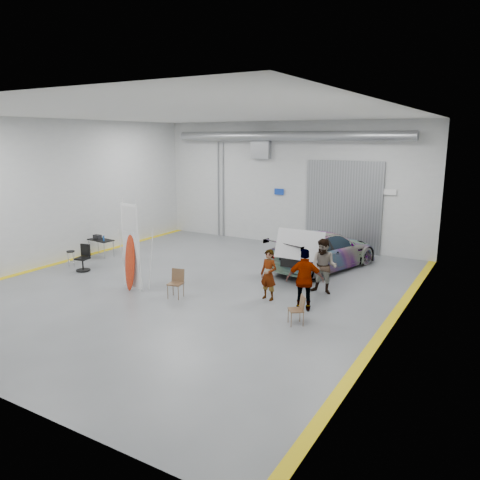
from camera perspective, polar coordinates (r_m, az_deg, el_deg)
The scene contains 13 objects.
ground at distance 16.97m, azimuth -5.57°, elevation -5.65°, with size 16.00×16.00×0.00m, color slate.
room_shell at distance 17.88m, azimuth -1.01°, elevation 8.68°, with size 14.02×16.18×6.01m.
sedan_car at distance 19.26m, azimuth 10.19°, elevation -1.20°, with size 2.17×5.33×1.54m, color silver.
person_a at distance 15.37m, azimuth 3.51°, elevation -4.24°, with size 0.61×0.40×1.69m, color brown.
person_b at distance 16.15m, azimuth 10.19°, elevation -3.19°, with size 0.93×0.71×1.91m, color slate.
person_c at distance 14.48m, azimuth 7.92°, elevation -4.84°, with size 1.14×0.47×1.96m, color brown.
surfboard_display at distance 16.54m, azimuth -13.10°, elevation -1.67°, with size 0.91×0.36×3.24m.
folding_chair_near at distance 15.80m, azimuth -7.83°, elevation -5.95°, with size 0.53×0.55×0.95m.
folding_chair_far at distance 13.62m, azimuth 6.83°, elevation -9.12°, with size 0.56×0.65×0.85m.
shop_stool at distance 20.51m, azimuth -19.89°, elevation -2.18°, with size 0.34×0.34×0.67m.
work_table at distance 21.90m, azimuth -16.72°, elevation 0.07°, with size 1.26×0.73×0.98m.
office_chair at distance 19.72m, azimuth -18.50°, elevation -2.27°, with size 0.56×0.57×1.05m.
trunk_lid at distance 16.89m, azimuth 7.44°, elevation -0.27°, with size 1.80×1.09×0.04m, color silver.
Camera 1 is at (9.54, -13.01, 5.26)m, focal length 35.00 mm.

